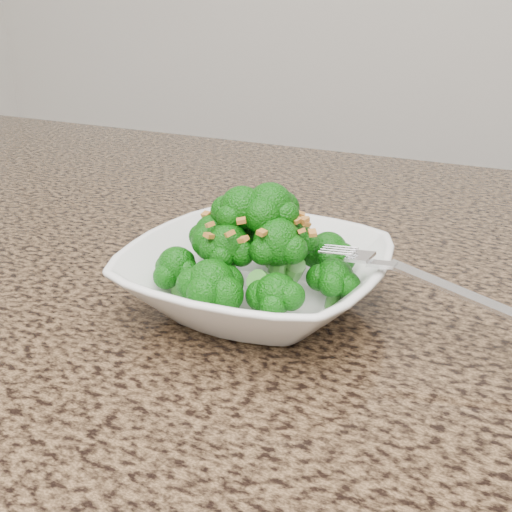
% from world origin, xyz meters
% --- Properties ---
extents(granite_counter, '(1.64, 1.04, 0.03)m').
position_xyz_m(granite_counter, '(0.00, 0.30, 0.89)').
color(granite_counter, brown).
rests_on(granite_counter, cabinet).
extents(bowl, '(0.23, 0.23, 0.06)m').
position_xyz_m(bowl, '(0.15, 0.21, 0.93)').
color(bowl, white).
rests_on(bowl, granite_counter).
extents(broccoli_pile, '(0.20, 0.20, 0.08)m').
position_xyz_m(broccoli_pile, '(0.15, 0.21, 0.99)').
color(broccoli_pile, '#0F630B').
rests_on(broccoli_pile, bowl).
extents(garlic_topping, '(0.12, 0.12, 0.01)m').
position_xyz_m(garlic_topping, '(0.15, 0.21, 1.04)').
color(garlic_topping, '#C17C2F').
rests_on(garlic_topping, broccoli_pile).
extents(fork, '(0.19, 0.04, 0.01)m').
position_xyz_m(fork, '(0.26, 0.21, 0.96)').
color(fork, silver).
rests_on(fork, bowl).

